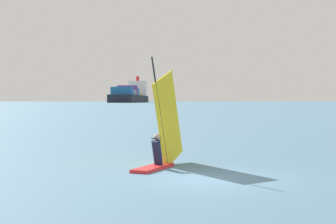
{
  "coord_description": "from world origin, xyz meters",
  "views": [
    {
      "loc": [
        1.46,
        -16.4,
        2.5
      ],
      "look_at": [
        -4.01,
        16.4,
        1.74
      ],
      "focal_mm": 55.3,
      "sensor_mm": 36.0,
      "label": 1
    }
  ],
  "objects": [
    {
      "name": "distant_headland",
      "position": [
        82.69,
        1309.35,
        15.85
      ],
      "size": [
        718.72,
        364.73,
        31.7
      ],
      "primitive_type": "cube",
      "rotation": [
        0.0,
        0.0,
        -0.23
      ],
      "color": "#4C564C",
      "rests_on": "ground_plane"
    },
    {
      "name": "windsurfer",
      "position": [
        -1.94,
        2.55,
        1.05
      ],
      "size": [
        1.32,
        3.94,
        4.23
      ],
      "rotation": [
        0.0,
        0.0,
        4.46
      ],
      "color": "red",
      "rests_on": "ground_plane"
    },
    {
      "name": "ground_plane",
      "position": [
        0.0,
        0.0,
        0.0
      ],
      "size": [
        4000.0,
        4000.0,
        0.0
      ],
      "primitive_type": "plane",
      "color": "#476B84"
    },
    {
      "name": "cargo_ship",
      "position": [
        -137.05,
        558.4,
        7.39
      ],
      "size": [
        42.82,
        179.69,
        32.69
      ],
      "rotation": [
        0.0,
        0.0,
        4.82
      ],
      "color": "black",
      "rests_on": "ground_plane"
    }
  ]
}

